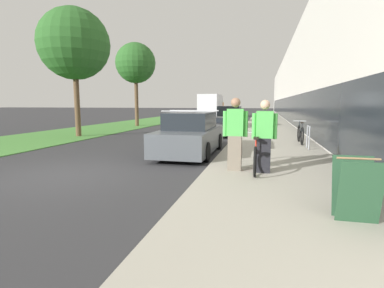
# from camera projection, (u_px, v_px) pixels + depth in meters

# --- Properties ---
(ground_plane) EXTENTS (220.00, 220.00, 0.00)m
(ground_plane) POSITION_uv_depth(u_px,v_px,m) (66.00, 175.00, 7.35)
(ground_plane) COLOR #303033
(sidewalk_slab) EXTENTS (3.55, 70.00, 0.11)m
(sidewalk_slab) POSITION_uv_depth(u_px,v_px,m) (268.00, 123.00, 26.42)
(sidewalk_slab) COLOR #A39E8E
(sidewalk_slab) RESTS_ON ground
(storefront_facade) EXTENTS (10.01, 70.00, 7.30)m
(storefront_facade) POSITION_uv_depth(u_px,v_px,m) (333.00, 86.00, 32.09)
(storefront_facade) COLOR silver
(storefront_facade) RESTS_ON ground
(lawn_strip) EXTENTS (5.14, 70.00, 0.03)m
(lawn_strip) POSITION_uv_depth(u_px,v_px,m) (161.00, 119.00, 32.88)
(lawn_strip) COLOR #478438
(lawn_strip) RESTS_ON ground
(tandem_bicycle) EXTENTS (0.52, 2.34, 0.88)m
(tandem_bicycle) POSITION_uv_depth(u_px,v_px,m) (256.00, 155.00, 7.48)
(tandem_bicycle) COLOR black
(tandem_bicycle) RESTS_ON sidewalk_slab
(person_rider) EXTENTS (0.59, 0.23, 1.73)m
(person_rider) POSITION_uv_depth(u_px,v_px,m) (264.00, 136.00, 7.09)
(person_rider) COLOR black
(person_rider) RESTS_ON sidewalk_slab
(person_bystander) EXTENTS (0.61, 0.24, 1.78)m
(person_bystander) POSITION_uv_depth(u_px,v_px,m) (235.00, 134.00, 7.34)
(person_bystander) COLOR #756B5B
(person_bystander) RESTS_ON sidewalk_slab
(bike_rack_hoop) EXTENTS (0.05, 0.60, 0.84)m
(bike_rack_hoop) POSITION_uv_depth(u_px,v_px,m) (308.00, 135.00, 10.92)
(bike_rack_hoop) COLOR gray
(bike_rack_hoop) RESTS_ON sidewalk_slab
(cruiser_bike_nearest) EXTENTS (0.52, 1.87, 0.91)m
(cruiser_bike_nearest) POSITION_uv_depth(u_px,v_px,m) (300.00, 134.00, 12.45)
(cruiser_bike_nearest) COLOR black
(cruiser_bike_nearest) RESTS_ON sidewalk_slab
(sandwich_board_sign) EXTENTS (0.56, 0.56, 0.90)m
(sandwich_board_sign) POSITION_uv_depth(u_px,v_px,m) (356.00, 189.00, 4.21)
(sandwich_board_sign) COLOR #23472D
(sandwich_board_sign) RESTS_ON sidewalk_slab
(parked_sedan_curbside) EXTENTS (1.80, 4.36, 1.52)m
(parked_sedan_curbside) POSITION_uv_depth(u_px,v_px,m) (191.00, 135.00, 10.40)
(parked_sedan_curbside) COLOR #4C5156
(parked_sedan_curbside) RESTS_ON ground
(vintage_roadster_curbside) EXTENTS (1.68, 3.99, 0.95)m
(vintage_roadster_curbside) POSITION_uv_depth(u_px,v_px,m) (217.00, 128.00, 16.34)
(vintage_roadster_curbside) COLOR black
(vintage_roadster_curbside) RESTS_ON ground
(parked_sedan_far) EXTENTS (1.91, 4.69, 1.56)m
(parked_sedan_far) POSITION_uv_depth(u_px,v_px,m) (229.00, 118.00, 22.28)
(parked_sedan_far) COLOR silver
(parked_sedan_far) RESTS_ON ground
(moving_truck) EXTENTS (2.47, 6.98, 2.87)m
(moving_truck) POSITION_uv_depth(u_px,v_px,m) (211.00, 106.00, 38.59)
(moving_truck) COLOR orange
(moving_truck) RESTS_ON ground
(street_tree_near) EXTENTS (3.63, 3.63, 6.60)m
(street_tree_near) POSITION_uv_depth(u_px,v_px,m) (74.00, 44.00, 15.33)
(street_tree_near) COLOR brown
(street_tree_near) RESTS_ON ground
(street_tree_far) EXTENTS (3.03, 3.03, 6.32)m
(street_tree_far) POSITION_uv_depth(u_px,v_px,m) (136.00, 63.00, 22.69)
(street_tree_far) COLOR brown
(street_tree_far) RESTS_ON ground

